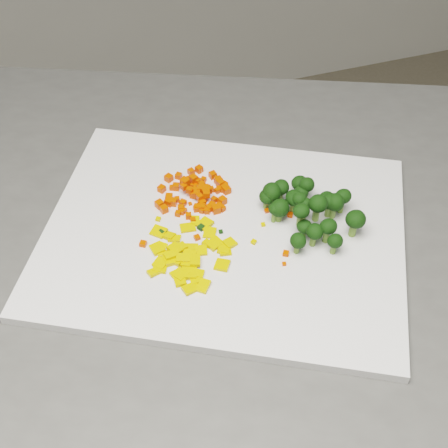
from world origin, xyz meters
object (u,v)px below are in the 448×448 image
object	(u,v)px
counter_block	(203,417)
broccoli_pile	(311,205)
cutting_board	(224,233)
pepper_pile	(188,251)
carrot_pile	(194,188)

from	to	relation	value
counter_block	broccoli_pile	bearing A→B (deg)	-9.89
cutting_board	broccoli_pile	xyz separation A→B (m)	(0.10, -0.02, 0.03)
pepper_pile	broccoli_pile	world-z (taller)	broccoli_pile
carrot_pile	broccoli_pile	size ratio (longest dim) A/B	0.83
counter_block	cutting_board	xyz separation A→B (m)	(0.03, -0.01, 0.46)
carrot_pile	broccoli_pile	bearing A→B (deg)	-35.39
cutting_board	pepper_pile	bearing A→B (deg)	-153.03
pepper_pile	counter_block	bearing A→B (deg)	63.69
cutting_board	broccoli_pile	distance (m)	0.11
counter_block	cutting_board	world-z (taller)	cutting_board
pepper_pile	broccoli_pile	xyz separation A→B (m)	(0.15, 0.01, 0.02)
pepper_pile	broccoli_pile	size ratio (longest dim) A/B	0.97
counter_block	pepper_pile	xyz separation A→B (m)	(-0.02, -0.03, 0.47)
carrot_pile	broccoli_pile	xyz separation A→B (m)	(0.12, -0.08, 0.01)
cutting_board	carrot_pile	xyz separation A→B (m)	(-0.02, 0.07, 0.02)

